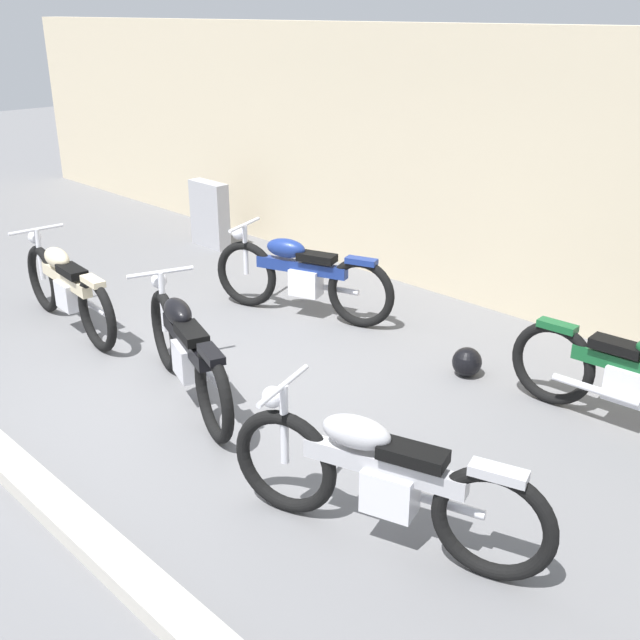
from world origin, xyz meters
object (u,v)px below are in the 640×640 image
at_px(motorcycle_black, 186,350).
at_px(motorcycle_green, 638,380).
at_px(motorcycle_silver, 380,478).
at_px(motorcycle_cream, 67,287).
at_px(stone_marker, 210,214).
at_px(motorcycle_blue, 300,275).
at_px(helmet, 467,362).

bearing_deg(motorcycle_black, motorcycle_green, -124.28).
xyz_separation_m(motorcycle_green, motorcycle_silver, (-0.52, -2.39, 0.01)).
distance_m(motorcycle_cream, motorcycle_silver, 4.46).
relative_size(stone_marker, motorcycle_black, 0.44).
xyz_separation_m(motorcycle_blue, motorcycle_cream, (-1.41, -1.92, -0.01)).
bearing_deg(motorcycle_cream, stone_marker, -59.74).
bearing_deg(helmet, motorcycle_cream, -150.45).
bearing_deg(motorcycle_silver, motorcycle_cream, -21.28).
height_order(motorcycle_blue, motorcycle_cream, motorcycle_blue).
height_order(helmet, motorcycle_cream, motorcycle_cream).
bearing_deg(motorcycle_silver, stone_marker, -45.75).
xyz_separation_m(motorcycle_blue, motorcycle_silver, (3.03, -2.21, -0.00)).
relative_size(motorcycle_green, motorcycle_blue, 1.02).
xyz_separation_m(motorcycle_green, motorcycle_black, (-2.86, -2.14, 0.01)).
xyz_separation_m(stone_marker, motorcycle_blue, (2.74, -0.88, 0.01)).
bearing_deg(motorcycle_black, motorcycle_cream, 17.88).
distance_m(stone_marker, motorcycle_cream, 3.10).
bearing_deg(motorcycle_green, helmet, -179.16).
bearing_deg(helmet, motorcycle_silver, -67.70).
distance_m(motorcycle_blue, motorcycle_cream, 2.39).
xyz_separation_m(stone_marker, motorcycle_green, (6.30, -0.70, -0.00)).
bearing_deg(motorcycle_green, motorcycle_blue, 179.34).
relative_size(stone_marker, motorcycle_green, 0.44).
bearing_deg(motorcycle_black, helmet, -105.73).
distance_m(helmet, motorcycle_black, 2.49).
height_order(stone_marker, motorcycle_blue, motorcycle_blue).
height_order(motorcycle_blue, motorcycle_silver, motorcycle_blue).
distance_m(motorcycle_green, motorcycle_silver, 2.45).
relative_size(motorcycle_silver, motorcycle_black, 1.00).
relative_size(motorcycle_blue, motorcycle_cream, 0.97).
relative_size(stone_marker, motorcycle_cream, 0.43).
bearing_deg(motorcycle_cream, motorcycle_silver, -178.73).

